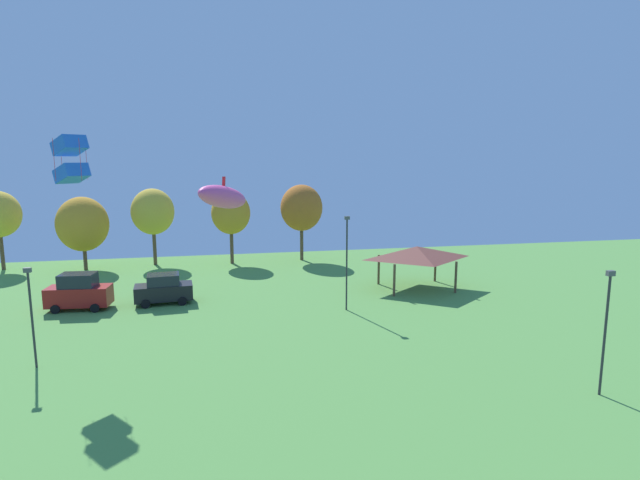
{
  "coord_description": "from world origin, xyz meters",
  "views": [
    {
      "loc": [
        -3.8,
        2.86,
        10.79
      ],
      "look_at": [
        -1.05,
        16.35,
        8.55
      ],
      "focal_mm": 28.0,
      "sensor_mm": 36.0,
      "label": 1
    }
  ],
  "objects_px": {
    "parked_car_leftmost": "(79,292)",
    "treeline_tree_3": "(231,213)",
    "light_post_2": "(606,326)",
    "treeline_tree_2": "(153,212)",
    "light_post_0": "(31,311)",
    "park_pavilion": "(417,252)",
    "treeline_tree_1": "(83,224)",
    "treeline_tree_4": "(301,208)",
    "parked_car_second_from_left": "(164,289)",
    "kite_flying_1": "(224,197)",
    "light_post_1": "(347,258)",
    "kite_flying_5": "(71,159)"
  },
  "relations": [
    {
      "from": "parked_car_leftmost",
      "to": "treeline_tree_3",
      "type": "xyz_separation_m",
      "value": [
        11.33,
        14.23,
        3.99
      ]
    },
    {
      "from": "parked_car_leftmost",
      "to": "light_post_2",
      "type": "bearing_deg",
      "value": -29.71
    },
    {
      "from": "parked_car_leftmost",
      "to": "treeline_tree_2",
      "type": "height_order",
      "value": "treeline_tree_2"
    },
    {
      "from": "light_post_0",
      "to": "park_pavilion",
      "type": "bearing_deg",
      "value": 23.69
    },
    {
      "from": "parked_car_leftmost",
      "to": "treeline_tree_1",
      "type": "relative_size",
      "value": 0.62
    },
    {
      "from": "parked_car_leftmost",
      "to": "light_post_2",
      "type": "relative_size",
      "value": 0.76
    },
    {
      "from": "park_pavilion",
      "to": "treeline_tree_4",
      "type": "distance_m",
      "value": 15.89
    },
    {
      "from": "light_post_0",
      "to": "treeline_tree_4",
      "type": "xyz_separation_m",
      "value": [
        18.3,
        25.1,
        2.59
      ]
    },
    {
      "from": "parked_car_second_from_left",
      "to": "light_post_2",
      "type": "bearing_deg",
      "value": -47.47
    },
    {
      "from": "kite_flying_1",
      "to": "treeline_tree_4",
      "type": "xyz_separation_m",
      "value": [
        8.45,
        31.07,
        -3.57
      ]
    },
    {
      "from": "parked_car_second_from_left",
      "to": "park_pavilion",
      "type": "bearing_deg",
      "value": -3.88
    },
    {
      "from": "parked_car_second_from_left",
      "to": "light_post_0",
      "type": "relative_size",
      "value": 0.81
    },
    {
      "from": "light_post_0",
      "to": "treeline_tree_2",
      "type": "relative_size",
      "value": 0.68
    },
    {
      "from": "park_pavilion",
      "to": "treeline_tree_1",
      "type": "xyz_separation_m",
      "value": [
        -29.2,
        13.4,
        1.44
      ]
    },
    {
      "from": "parked_car_second_from_left",
      "to": "park_pavilion",
      "type": "distance_m",
      "value": 20.48
    },
    {
      "from": "parked_car_second_from_left",
      "to": "treeline_tree_4",
      "type": "relative_size",
      "value": 0.53
    },
    {
      "from": "park_pavilion",
      "to": "treeline_tree_3",
      "type": "xyz_separation_m",
      "value": [
        -14.91,
        13.47,
        2.21
      ]
    },
    {
      "from": "light_post_1",
      "to": "treeline_tree_4",
      "type": "height_order",
      "value": "treeline_tree_4"
    },
    {
      "from": "parked_car_second_from_left",
      "to": "treeline_tree_1",
      "type": "distance_m",
      "value": 16.73
    },
    {
      "from": "light_post_1",
      "to": "treeline_tree_1",
      "type": "distance_m",
      "value": 28.47
    },
    {
      "from": "treeline_tree_2",
      "to": "treeline_tree_4",
      "type": "bearing_deg",
      "value": -2.37
    },
    {
      "from": "treeline_tree_1",
      "to": "kite_flying_5",
      "type": "bearing_deg",
      "value": -76.7
    },
    {
      "from": "light_post_2",
      "to": "treeline_tree_2",
      "type": "height_order",
      "value": "treeline_tree_2"
    },
    {
      "from": "light_post_2",
      "to": "light_post_0",
      "type": "bearing_deg",
      "value": 162.16
    },
    {
      "from": "park_pavilion",
      "to": "light_post_2",
      "type": "distance_m",
      "value": 19.91
    },
    {
      "from": "park_pavilion",
      "to": "light_post_1",
      "type": "bearing_deg",
      "value": -146.82
    },
    {
      "from": "kite_flying_1",
      "to": "treeline_tree_4",
      "type": "relative_size",
      "value": 0.53
    },
    {
      "from": "parked_car_second_from_left",
      "to": "treeline_tree_4",
      "type": "height_order",
      "value": "treeline_tree_4"
    },
    {
      "from": "treeline_tree_1",
      "to": "treeline_tree_2",
      "type": "relative_size",
      "value": 0.92
    },
    {
      "from": "park_pavilion",
      "to": "light_post_0",
      "type": "height_order",
      "value": "light_post_0"
    },
    {
      "from": "light_post_1",
      "to": "treeline_tree_4",
      "type": "xyz_separation_m",
      "value": [
        -0.18,
        18.56,
        1.83
      ]
    },
    {
      "from": "light_post_0",
      "to": "treeline_tree_4",
      "type": "distance_m",
      "value": 31.17
    },
    {
      "from": "treeline_tree_2",
      "to": "treeline_tree_4",
      "type": "height_order",
      "value": "treeline_tree_4"
    },
    {
      "from": "light_post_1",
      "to": "kite_flying_1",
      "type": "bearing_deg",
      "value": -124.58
    },
    {
      "from": "treeline_tree_4",
      "to": "light_post_1",
      "type": "bearing_deg",
      "value": -89.46
    },
    {
      "from": "kite_flying_1",
      "to": "light_post_2",
      "type": "bearing_deg",
      "value": -8.84
    },
    {
      "from": "parked_car_second_from_left",
      "to": "park_pavilion",
      "type": "relative_size",
      "value": 0.63
    },
    {
      "from": "light_post_2",
      "to": "treeline_tree_1",
      "type": "height_order",
      "value": "treeline_tree_1"
    },
    {
      "from": "light_post_0",
      "to": "treeline_tree_1",
      "type": "distance_m",
      "value": 24.98
    },
    {
      "from": "kite_flying_5",
      "to": "light_post_0",
      "type": "bearing_deg",
      "value": -130.72
    },
    {
      "from": "kite_flying_5",
      "to": "light_post_0",
      "type": "xyz_separation_m",
      "value": [
        -1.88,
        -2.19,
        -7.72
      ]
    },
    {
      "from": "light_post_2",
      "to": "treeline_tree_1",
      "type": "relative_size",
      "value": 0.82
    },
    {
      "from": "kite_flying_1",
      "to": "light_post_0",
      "type": "height_order",
      "value": "kite_flying_1"
    },
    {
      "from": "kite_flying_1",
      "to": "light_post_2",
      "type": "relative_size",
      "value": 0.73
    },
    {
      "from": "parked_car_leftmost",
      "to": "light_post_1",
      "type": "bearing_deg",
      "value": -6.46
    },
    {
      "from": "light_post_0",
      "to": "treeline_tree_1",
      "type": "relative_size",
      "value": 0.74
    },
    {
      "from": "light_post_1",
      "to": "light_post_0",
      "type": "bearing_deg",
      "value": -160.51
    },
    {
      "from": "parked_car_leftmost",
      "to": "light_post_0",
      "type": "distance_m",
      "value": 10.7
    },
    {
      "from": "kite_flying_5",
      "to": "light_post_1",
      "type": "relative_size",
      "value": 0.39
    },
    {
      "from": "kite_flying_5",
      "to": "light_post_2",
      "type": "relative_size",
      "value": 0.45
    }
  ]
}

